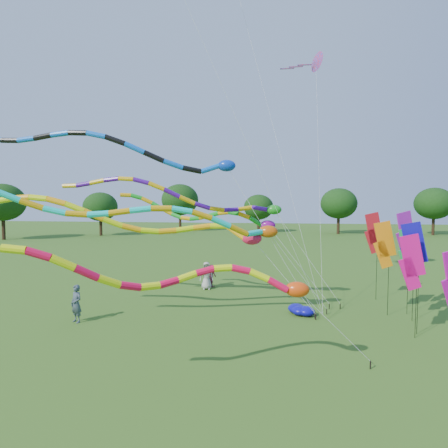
# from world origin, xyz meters

# --- Properties ---
(ground) EXTENTS (160.00, 160.00, 0.00)m
(ground) POSITION_xyz_m (0.00, 0.00, 0.00)
(ground) COLOR #2D5D18
(ground) RESTS_ON ground
(tree_ring) EXTENTS (117.49, 121.41, 9.59)m
(tree_ring) POSITION_xyz_m (1.42, -0.79, 5.58)
(tree_ring) COLOR #382314
(tree_ring) RESTS_ON ground
(tube_kite_red) EXTENTS (10.42, 4.68, 5.36)m
(tube_kite_red) POSITION_xyz_m (-2.08, -3.24, 3.55)
(tube_kite_red) COLOR black
(tube_kite_red) RESTS_ON ground
(tube_kite_orange) EXTENTS (15.10, 2.60, 6.87)m
(tube_kite_orange) POSITION_xyz_m (-5.46, 3.06, 4.84)
(tube_kite_orange) COLOR black
(tube_kite_orange) RESTS_ON ground
(tube_kite_purple) EXTENTS (14.59, 2.51, 7.80)m
(tube_kite_purple) POSITION_xyz_m (-4.13, 4.85, 6.09)
(tube_kite_purple) COLOR black
(tube_kite_purple) RESTS_ON ground
(tube_kite_blue) EXTENTS (16.96, 2.32, 10.10)m
(tube_kite_blue) POSITION_xyz_m (-7.11, 2.85, 8.37)
(tube_kite_blue) COLOR black
(tube_kite_blue) RESTS_ON ground
(tube_kite_cyan) EXTENTS (14.75, 6.15, 7.35)m
(tube_kite_cyan) POSITION_xyz_m (-4.65, 1.83, 5.20)
(tube_kite_cyan) COLOR black
(tube_kite_cyan) RESTS_ON ground
(tube_kite_green) EXTENTS (12.06, 1.58, 6.93)m
(tube_kite_green) POSITION_xyz_m (-3.38, 6.60, 5.11)
(tube_kite_green) COLOR black
(tube_kite_green) RESTS_ON ground
(delta_kite_high_c) EXTENTS (3.07, 7.14, 15.87)m
(delta_kite_high_c) POSITION_xyz_m (2.61, 10.27, 14.78)
(delta_kite_high_c) COLOR black
(delta_kite_high_c) RESTS_ON ground
(banner_pole_orange) EXTENTS (1.16, 0.09, 4.96)m
(banner_pole_orange) POSITION_xyz_m (5.72, 5.42, 3.69)
(banner_pole_orange) COLOR black
(banner_pole_orange) RESTS_ON ground
(banner_pole_red) EXTENTS (1.16, 0.28, 5.29)m
(banner_pole_red) POSITION_xyz_m (5.96, 8.50, 4.02)
(banner_pole_red) COLOR black
(banner_pole_red) RESTS_ON ground
(banner_pole_magenta_a) EXTENTS (1.16, 0.10, 4.58)m
(banner_pole_magenta_a) POSITION_xyz_m (5.97, 2.27, 3.32)
(banner_pole_magenta_a) COLOR black
(banner_pole_magenta_a) RESTS_ON ground
(banner_pole_green) EXTENTS (1.16, 0.24, 4.71)m
(banner_pole_green) POSITION_xyz_m (6.68, 4.63, 3.44)
(banner_pole_green) COLOR black
(banner_pole_green) RESTS_ON ground
(banner_pole_violet) EXTENTS (1.12, 0.48, 5.47)m
(banner_pole_violet) POSITION_xyz_m (6.84, 5.74, 4.19)
(banner_pole_violet) COLOR black
(banner_pole_violet) RESTS_ON ground
(banner_pole_blue_a) EXTENTS (1.15, 0.31, 5.08)m
(banner_pole_blue_a) POSITION_xyz_m (6.22, 2.80, 3.81)
(banner_pole_blue_a) COLOR black
(banner_pole_blue_a) RESTS_ON ground
(blue_nylon_heap) EXTENTS (1.88, 1.53, 0.53)m
(blue_nylon_heap) POSITION_xyz_m (1.94, 4.98, 0.24)
(blue_nylon_heap) COLOR #0E0C9C
(blue_nylon_heap) RESTS_ON ground
(person_a) EXTENTS (1.00, 0.76, 1.85)m
(person_a) POSITION_xyz_m (-4.40, 9.76, 0.92)
(person_a) COLOR #B9B1A7
(person_a) RESTS_ON ground
(person_b) EXTENTS (0.81, 0.71, 1.86)m
(person_b) POSITION_xyz_m (-9.53, 2.26, 0.93)
(person_b) COLOR #3D4A56
(person_b) RESTS_ON ground
(person_c) EXTENTS (0.93, 0.94, 1.53)m
(person_c) POSITION_xyz_m (-4.19, 10.61, 0.76)
(person_c) COLOR #8D3349
(person_c) RESTS_ON ground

